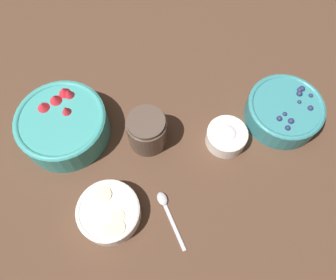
# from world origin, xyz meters

# --- Properties ---
(ground_plane) EXTENTS (4.00, 4.00, 0.00)m
(ground_plane) POSITION_xyz_m (0.00, 0.00, 0.00)
(ground_plane) COLOR #4C3323
(bowl_strawberries) EXTENTS (0.21, 0.21, 0.10)m
(bowl_strawberries) POSITION_xyz_m (0.18, -0.10, 0.05)
(bowl_strawberries) COLOR teal
(bowl_strawberries) RESTS_ON ground_plane
(bowl_blueberries) EXTENTS (0.18, 0.18, 0.07)m
(bowl_blueberries) POSITION_xyz_m (-0.25, 0.21, 0.04)
(bowl_blueberries) COLOR teal
(bowl_blueberries) RESTS_ON ground_plane
(bowl_bananas) EXTENTS (0.14, 0.14, 0.05)m
(bowl_bananas) POSITION_xyz_m (0.22, 0.13, 0.03)
(bowl_bananas) COLOR white
(bowl_bananas) RESTS_ON ground_plane
(bowl_cream) EXTENTS (0.10, 0.10, 0.05)m
(bowl_cream) POSITION_xyz_m (-0.10, 0.17, 0.03)
(bowl_cream) COLOR white
(bowl_cream) RESTS_ON ground_plane
(jar_chocolate) EXTENTS (0.09, 0.09, 0.10)m
(jar_chocolate) POSITION_xyz_m (0.04, 0.04, 0.04)
(jar_chocolate) COLOR #4C3D33
(jar_chocolate) RESTS_ON ground_plane
(spoon) EXTENTS (0.06, 0.14, 0.01)m
(spoon) POSITION_xyz_m (0.12, 0.21, 0.00)
(spoon) COLOR #B2B2B7
(spoon) RESTS_ON ground_plane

